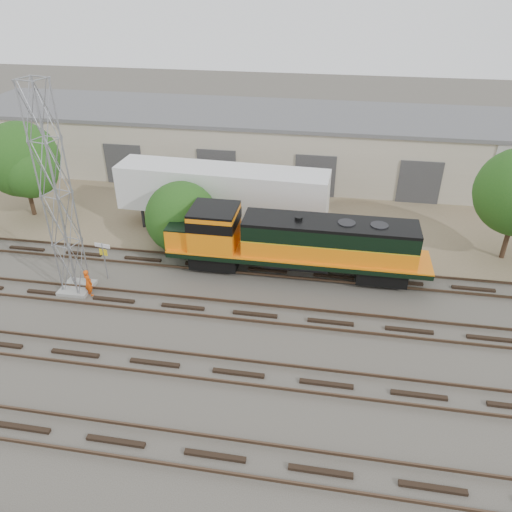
% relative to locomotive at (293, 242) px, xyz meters
% --- Properties ---
extents(ground, '(140.00, 140.00, 0.00)m').
position_rel_locomotive_xyz_m(ground, '(-1.47, -6.00, -2.16)').
color(ground, '#47423A').
rests_on(ground, ground).
extents(dirt_strip, '(80.00, 16.00, 0.02)m').
position_rel_locomotive_xyz_m(dirt_strip, '(-1.47, 9.00, -2.15)').
color(dirt_strip, '#726047').
rests_on(dirt_strip, ground).
extents(tracks, '(80.00, 20.40, 0.28)m').
position_rel_locomotive_xyz_m(tracks, '(-1.47, -9.00, -2.08)').
color(tracks, black).
rests_on(tracks, ground).
extents(warehouse, '(58.40, 10.40, 5.30)m').
position_rel_locomotive_xyz_m(warehouse, '(-1.43, 16.98, 0.50)').
color(warehouse, '#BBB19B').
rests_on(warehouse, ground).
extents(locomotive, '(15.42, 2.71, 3.71)m').
position_rel_locomotive_xyz_m(locomotive, '(0.00, 0.00, 0.00)').
color(locomotive, black).
rests_on(locomotive, tracks).
extents(signal_tower, '(1.72, 1.72, 11.69)m').
position_rel_locomotive_xyz_m(signal_tower, '(-12.02, -3.78, 3.54)').
color(signal_tower, gray).
rests_on(signal_tower, ground).
extents(sign_post, '(0.98, 0.19, 2.41)m').
position_rel_locomotive_xyz_m(sign_post, '(-10.76, -2.40, -0.47)').
color(sign_post, gray).
rests_on(sign_post, ground).
extents(worker, '(0.71, 0.63, 1.64)m').
position_rel_locomotive_xyz_m(worker, '(-11.02, -4.17, -1.34)').
color(worker, '#D9490C').
rests_on(worker, ground).
extents(semi_trailer, '(14.55, 3.52, 4.44)m').
position_rel_locomotive_xyz_m(semi_trailer, '(-5.08, 5.23, 0.64)').
color(semi_trailer, silver).
rests_on(semi_trailer, ground).
extents(tree_west, '(5.58, 5.32, 6.96)m').
position_rel_locomotive_xyz_m(tree_west, '(-19.63, 4.78, 2.00)').
color(tree_west, '#382619').
rests_on(tree_west, ground).
extents(tree_mid, '(4.94, 4.70, 4.70)m').
position_rel_locomotive_xyz_m(tree_mid, '(-7.21, 2.07, -0.20)').
color(tree_mid, '#382619').
rests_on(tree_mid, ground).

